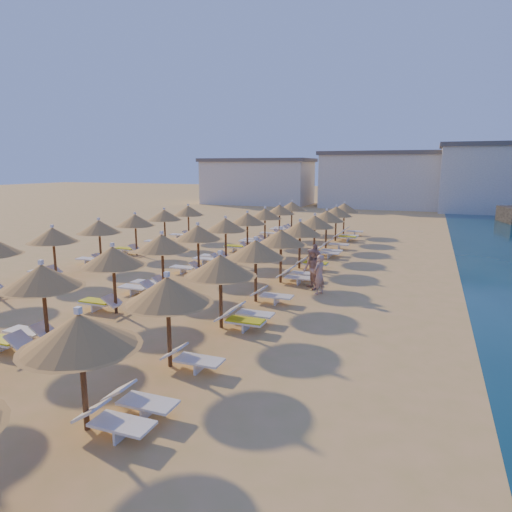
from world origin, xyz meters
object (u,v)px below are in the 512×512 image
at_px(parasol_row_east, 269,244).
at_px(beachgoer_c, 315,259).
at_px(beachgoer_a, 319,274).
at_px(beachgoer_b, 312,269).
at_px(parasol_row_west, 181,238).

relative_size(parasol_row_east, beachgoer_c, 24.63).
distance_m(parasol_row_east, beachgoer_a, 2.51).
bearing_deg(beachgoer_b, beachgoer_a, 0.40).
height_order(beachgoer_b, beachgoer_c, beachgoer_b).
relative_size(beachgoer_b, beachgoer_a, 1.07).
bearing_deg(parasol_row_east, beachgoer_c, 73.79).
xyz_separation_m(parasol_row_west, beachgoer_b, (5.99, 1.00, -1.20)).
relative_size(parasol_row_east, beachgoer_b, 21.01).
height_order(parasol_row_east, parasol_row_west, same).
bearing_deg(beachgoer_b, beachgoer_c, 153.94).
bearing_deg(parasol_row_west, parasol_row_east, 0.00).
relative_size(parasol_row_west, beachgoer_c, 24.63).
xyz_separation_m(beachgoer_a, beachgoer_c, (-1.03, 3.46, -0.08)).
bearing_deg(beachgoer_b, parasol_row_west, -117.42).
bearing_deg(parasol_row_west, beachgoer_b, 9.49).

